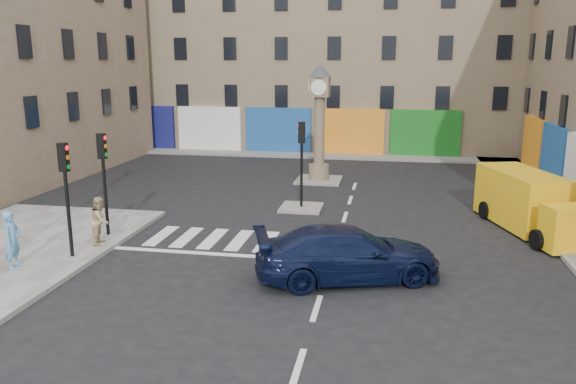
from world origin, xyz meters
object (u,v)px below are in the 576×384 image
(navy_sedan, at_px, (348,254))
(yellow_van, at_px, (529,203))
(pedestrian_blue, at_px, (12,240))
(traffic_light_left_far, at_px, (103,168))
(clock_pillar, at_px, (320,115))
(traffic_light_island, at_px, (302,151))
(pedestrian_tan, at_px, (100,220))
(traffic_light_left_near, at_px, (66,182))

(navy_sedan, height_order, yellow_van, yellow_van)
(navy_sedan, distance_m, pedestrian_blue, 10.17)
(traffic_light_left_far, height_order, yellow_van, traffic_light_left_far)
(clock_pillar, bearing_deg, traffic_light_island, -90.00)
(clock_pillar, bearing_deg, pedestrian_blue, -116.33)
(clock_pillar, height_order, pedestrian_blue, clock_pillar)
(pedestrian_tan, bearing_deg, clock_pillar, -37.05)
(pedestrian_blue, bearing_deg, yellow_van, -71.52)
(traffic_light_left_near, bearing_deg, traffic_light_left_far, 90.00)
(traffic_light_left_far, distance_m, pedestrian_blue, 4.15)
(yellow_van, bearing_deg, traffic_light_left_far, 177.41)
(yellow_van, bearing_deg, pedestrian_tan, -178.77)
(traffic_light_island, distance_m, pedestrian_blue, 11.84)
(traffic_light_left_far, bearing_deg, traffic_light_left_near, -90.00)
(traffic_light_island, bearing_deg, yellow_van, -9.61)
(traffic_light_left_near, height_order, yellow_van, traffic_light_left_near)
(traffic_light_island, bearing_deg, navy_sedan, -71.35)
(yellow_van, height_order, pedestrian_blue, yellow_van)
(traffic_light_left_near, relative_size, traffic_light_left_far, 1.00)
(traffic_light_left_far, distance_m, yellow_van, 15.88)
(navy_sedan, xyz_separation_m, yellow_van, (6.39, 6.27, 0.28))
(traffic_light_left_far, xyz_separation_m, navy_sedan, (8.93, -2.39, -1.83))
(pedestrian_blue, height_order, pedestrian_tan, pedestrian_blue)
(navy_sedan, relative_size, yellow_van, 0.88)
(traffic_light_island, relative_size, pedestrian_tan, 2.23)
(yellow_van, distance_m, pedestrian_tan, 15.79)
(traffic_light_left_far, relative_size, pedestrian_tan, 2.23)
(navy_sedan, bearing_deg, traffic_light_left_near, 71.01)
(clock_pillar, xyz_separation_m, navy_sedan, (2.63, -13.79, -2.76))
(traffic_light_left_far, xyz_separation_m, pedestrian_blue, (-1.15, -3.66, -1.58))
(traffic_light_island, xyz_separation_m, pedestrian_blue, (-7.45, -9.06, -1.55))
(yellow_van, xyz_separation_m, pedestrian_blue, (-16.47, -7.54, -0.03))
(traffic_light_left_near, xyz_separation_m, navy_sedan, (8.93, 0.01, -1.83))
(traffic_light_left_far, bearing_deg, pedestrian_blue, -107.48)
(traffic_light_left_near, relative_size, yellow_van, 0.60)
(traffic_light_island, bearing_deg, traffic_light_left_near, -128.93)
(traffic_light_island, bearing_deg, traffic_light_left_far, -139.40)
(traffic_light_left_near, bearing_deg, pedestrian_blue, -132.39)
(yellow_van, bearing_deg, traffic_light_left_near, -174.51)
(traffic_light_left_far, bearing_deg, yellow_van, 14.19)
(traffic_light_left_near, xyz_separation_m, pedestrian_tan, (0.30, 1.39, -1.64))
(traffic_light_left_far, xyz_separation_m, traffic_light_island, (6.30, 5.40, -0.03))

